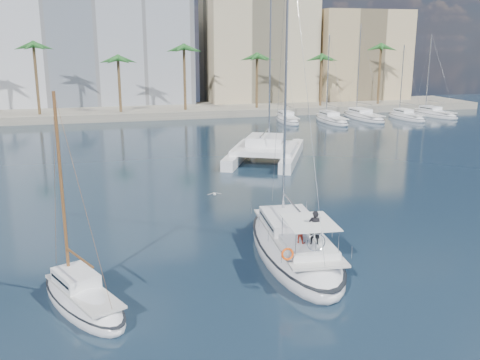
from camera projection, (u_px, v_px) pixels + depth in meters
name	position (u px, v px, depth m)	size (l,w,h in m)	color
ground	(244.00, 236.00, 33.75)	(160.00, 160.00, 0.00)	black
quay	(148.00, 112.00, 90.67)	(120.00, 14.00, 1.20)	gray
building_modern	(71.00, 31.00, 95.55)	(42.00, 16.00, 28.00)	silver
building_beige	(257.00, 53.00, 102.29)	(20.00, 14.00, 20.00)	#BFB089
building_tan_right	(357.00, 58.00, 105.70)	(18.00, 12.00, 18.00)	tan
palm_centre	(148.00, 54.00, 84.53)	(3.60, 3.60, 12.30)	brown
palm_right	(345.00, 53.00, 93.08)	(3.60, 3.60, 12.30)	brown
main_sloop	(294.00, 247.00, 30.49)	(5.33, 13.25, 19.16)	white
small_sloop	(83.00, 299.00, 24.63)	(5.04, 7.53, 10.40)	white
catamaran	(266.00, 148.00, 55.80)	(11.95, 14.95, 19.33)	white
seagull	(214.00, 194.00, 40.52)	(1.07, 0.46, 0.20)	silver
moored_yacht_a	(287.00, 122.00, 82.75)	(2.72, 9.35, 11.90)	white
moored_yacht_b	(332.00, 122.00, 82.52)	(3.14, 10.78, 13.72)	white
moored_yacht_c	(363.00, 119.00, 86.02)	(3.55, 12.21, 15.54)	white
moored_yacht_d	(406.00, 119.00, 85.79)	(2.72, 9.35, 11.90)	white
moored_yacht_e	(434.00, 116.00, 89.30)	(3.14, 10.78, 13.72)	white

